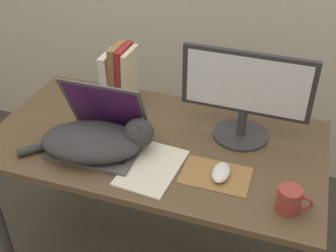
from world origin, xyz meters
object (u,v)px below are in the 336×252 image
Objects in this scene: laptop at (101,134)px; book_row at (120,75)px; mug at (290,200)px; computer_mouse at (221,172)px; external_monitor at (245,94)px; cat at (98,140)px; notepad at (152,168)px.

laptop is 1.27× the size of book_row.
computer_mouse is at bearing 159.67° from mug.
external_monitor is 0.58m from book_row.
book_row reaches higher than cat.
cat is 0.98× the size of external_monitor.
external_monitor is 4.27× the size of mug.
cat is at bearing -78.40° from book_row.
mug is (0.78, -0.46, -0.08)m from book_row.
external_monitor is at bearing -11.24° from book_row.
laptop is at bearing 170.09° from mug.
external_monitor is (0.50, 0.23, 0.14)m from laptop.
book_row reaches higher than computer_mouse.
external_monitor is 0.44m from mug.
computer_mouse is at bearing -4.40° from laptop.
cat is 1.64× the size of notepad.
computer_mouse is 0.26m from mug.
cat is 4.21× the size of mug.
notepad is at bearing 173.87° from mug.
laptop is at bearing -155.48° from external_monitor.
mug is at bearing -6.30° from cat.
book_row is 2.28× the size of mug.
external_monitor reaches higher than cat.
mug is at bearing -30.63° from book_row.
external_monitor is 1.87× the size of book_row.
laptop is at bearing -78.54° from book_row.
mug is (0.22, -0.35, -0.15)m from external_monitor.
cat is 0.71m from mug.
computer_mouse is at bearing 1.29° from cat.
mug reaches higher than computer_mouse.
laptop is 0.25m from notepad.
notepad is 2.56× the size of mug.
external_monitor is (0.49, 0.27, 0.14)m from cat.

